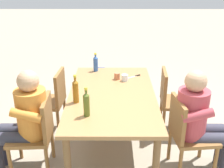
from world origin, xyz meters
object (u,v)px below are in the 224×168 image
(chair_near_right, at_px, (172,98))
(chair_near_left, at_px, (187,132))
(cup_terracotta, at_px, (117,76))
(person_in_white_shirt, at_px, (199,118))
(backpack_by_near_side, at_px, (101,83))
(bottle_amber, at_px, (76,91))
(person_in_plaid_shirt, at_px, (25,117))
(bottle_olive, at_px, (86,104))
(chair_far_right, at_px, (52,98))
(cup_glass, at_px, (125,78))
(chair_far_left, at_px, (37,131))
(table_knife, at_px, (134,77))
(dining_table, at_px, (112,100))
(bottle_blue, at_px, (96,63))

(chair_near_right, bearing_deg, chair_near_left, -179.99)
(chair_near_right, bearing_deg, cup_terracotta, 87.02)
(person_in_white_shirt, distance_m, backpack_by_near_side, 2.27)
(chair_near_left, xyz_separation_m, chair_near_right, (0.81, 0.00, 0.00))
(person_in_white_shirt, relative_size, bottle_amber, 3.69)
(chair_near_left, distance_m, cup_terracotta, 1.16)
(person_in_plaid_shirt, bearing_deg, bottle_olive, -100.20)
(chair_near_left, height_order, cup_terracotta, chair_near_left)
(chair_far_right, xyz_separation_m, cup_glass, (-0.00, -0.96, 0.30))
(chair_far_left, xyz_separation_m, backpack_by_near_side, (1.93, -0.60, -0.26))
(person_in_plaid_shirt, relative_size, table_knife, 5.67)
(chair_near_left, distance_m, person_in_white_shirt, 0.20)
(chair_far_left, bearing_deg, chair_near_right, -63.33)
(bottle_olive, bearing_deg, chair_far_right, 31.10)
(chair_far_left, height_order, bottle_amber, bottle_amber)
(person_in_plaid_shirt, bearing_deg, person_in_white_shirt, -90.00)
(dining_table, height_order, chair_near_left, chair_near_left)
(bottle_blue, bearing_deg, bottle_olive, 179.27)
(cup_glass, bearing_deg, chair_near_right, -88.58)
(chair_far_right, bearing_deg, bottle_olive, -148.90)
(chair_far_left, xyz_separation_m, bottle_blue, (1.15, -0.57, 0.37))
(chair_near_right, bearing_deg, cup_glass, 91.42)
(bottle_amber, height_order, cup_glass, bottle_amber)
(chair_near_left, height_order, table_knife, chair_near_left)
(chair_far_right, xyz_separation_m, person_in_white_shirt, (-0.79, -1.70, 0.17))
(bottle_blue, bearing_deg, backpack_by_near_side, -2.73)
(bottle_amber, height_order, bottle_olive, bottle_amber)
(bottle_amber, xyz_separation_m, cup_glass, (0.61, -0.55, -0.10))
(chair_near_right, distance_m, bottle_blue, 1.15)
(cup_glass, bearing_deg, cup_terracotta, 61.34)
(chair_near_right, relative_size, bottle_blue, 3.32)
(bottle_amber, distance_m, cup_glass, 0.83)
(person_in_white_shirt, bearing_deg, cup_terracotta, 44.96)
(chair_near_left, bearing_deg, backpack_by_near_side, 27.00)
(chair_near_left, height_order, chair_far_right, same)
(cup_glass, bearing_deg, table_knife, -43.51)
(person_in_plaid_shirt, relative_size, backpack_by_near_side, 2.50)
(backpack_by_near_side, bearing_deg, bottle_olive, 178.51)
(chair_far_left, bearing_deg, chair_near_left, -90.45)
(chair_far_right, bearing_deg, bottle_amber, -146.53)
(person_in_plaid_shirt, bearing_deg, chair_near_left, -90.28)
(chair_near_left, xyz_separation_m, table_knife, (0.93, 0.51, 0.26))
(chair_far_right, distance_m, table_knife, 1.13)
(dining_table, xyz_separation_m, chair_near_right, (0.41, -0.80, -0.18))
(chair_far_left, bearing_deg, bottle_blue, -26.27)
(chair_far_left, distance_m, cup_glass, 1.28)
(dining_table, height_order, person_in_white_shirt, person_in_white_shirt)
(chair_far_left, distance_m, cup_terracotta, 1.24)
(chair_near_right, height_order, bottle_amber, bottle_amber)
(chair_near_right, bearing_deg, bottle_olive, 131.49)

